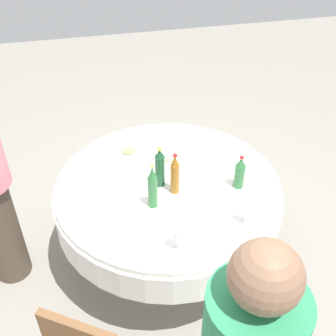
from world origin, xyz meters
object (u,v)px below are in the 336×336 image
Objects in this scene: wine_glass_north at (178,235)px; plate_far at (170,159)px; dining_table at (168,198)px; plate_mid at (215,203)px; bottle_green_right at (240,173)px; plate_outer at (129,152)px; plate_rear at (108,193)px; bottle_dark_green_east at (160,167)px; wine_glass_left at (246,210)px; bottle_amber_south at (175,175)px; bottle_green_north at (153,187)px.

wine_glass_north reaches higher than plate_far.
dining_table is 6.08× the size of plate_mid.
bottle_green_right is 0.69m from wine_glass_north.
plate_far is at bearing -29.24° from plate_outer.
dining_table is 6.64× the size of plate_outer.
plate_far reaches higher than plate_rear.
dining_table is 0.29m from bottle_dark_green_east.
wine_glass_north is 0.66× the size of plate_rear.
plate_outer reaches higher than plate_rear.
wine_glass_north is 0.46m from plate_mid.
dining_table is 0.65m from wine_glass_left.
bottle_dark_green_east is at bearing -68.96° from plate_outer.
plate_outer reaches higher than plate_mid.
dining_table is at bearing -106.15° from plate_far.
bottle_amber_south is 0.32m from plate_mid.
bottle_amber_south is 0.94× the size of bottle_green_north.
plate_far is at bearing 73.85° from dining_table.
plate_far is (0.28, -0.16, 0.00)m from plate_outer.
plate_rear is at bearing 120.96° from wine_glass_north.
bottle_green_right is at bearing 75.79° from wine_glass_left.
bottle_amber_south is 0.46m from plate_rear.
dining_table is 6.96× the size of plate_rear.
bottle_dark_green_east is 1.26× the size of plate_outer.
plate_outer is at bearing 124.09° from plate_mid.
bottle_green_right is 0.87m from plate_outer.
wine_glass_left is 1.06m from plate_outer.
bottle_amber_south is (0.02, -0.10, 0.29)m from dining_table.
plate_rear and plate_mid have the same top height.
plate_far is at bearing 82.02° from bottle_amber_south.
plate_outer is 1.05× the size of plate_rear.
bottle_dark_green_east is 0.43m from plate_mid.
bottle_amber_south is 1.35× the size of plate_far.
bottle_dark_green_east is 0.22m from bottle_green_north.
bottle_green_north is (-0.17, -0.10, 0.01)m from bottle_amber_south.
plate_mid is at bearing -11.02° from bottle_green_north.
plate_rear is at bearing 150.08° from wine_glass_left.
plate_rear is 0.56m from plate_far.
bottle_amber_south is 0.50m from wine_glass_north.
plate_mid is (0.25, -0.27, 0.15)m from dining_table.
bottle_green_right is 0.53m from bottle_dark_green_east.
wine_glass_north is at bearing -167.04° from wine_glass_left.
bottle_amber_south is 1.34× the size of plate_rear.
dining_table is 0.44m from plate_rear.
plate_mid is (0.46, -0.68, -0.00)m from plate_outer.
wine_glass_left is at bearing -29.92° from plate_rear.
wine_glass_left is 0.66× the size of plate_far.
dining_table is at bearing -4.92° from bottle_dark_green_east.
bottle_dark_green_east reaches higher than dining_table.
bottle_green_north is 0.39m from wine_glass_north.
plate_outer is at bearing 64.42° from plate_rear.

